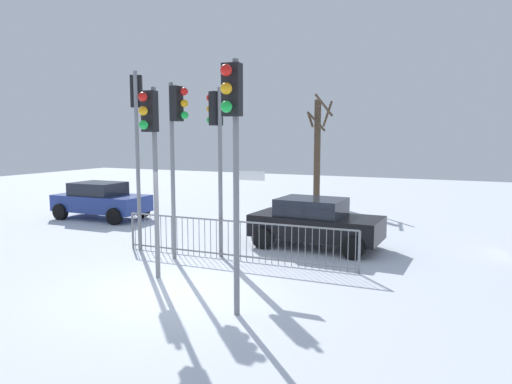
% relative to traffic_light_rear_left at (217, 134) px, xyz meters
% --- Properties ---
extents(ground_plane, '(60.00, 60.00, 0.00)m').
position_rel_traffic_light_rear_left_xyz_m(ground_plane, '(0.61, -2.89, -3.36)').
color(ground_plane, silver).
extents(traffic_light_rear_left, '(0.54, 0.38, 4.59)m').
position_rel_traffic_light_rear_left_xyz_m(traffic_light_rear_left, '(0.00, 0.00, 0.00)').
color(traffic_light_rear_left, slate).
rests_on(traffic_light_rear_left, ground).
extents(traffic_light_rear_right, '(0.57, 0.32, 4.69)m').
position_rel_traffic_light_rear_left_xyz_m(traffic_light_rear_right, '(-0.77, -0.77, 0.07)').
color(traffic_light_rear_right, slate).
rests_on(traffic_light_rear_right, ground).
extents(traffic_light_mid_right, '(0.34, 0.57, 4.64)m').
position_rel_traffic_light_rear_left_xyz_m(traffic_light_mid_right, '(2.44, -3.71, 0.03)').
color(traffic_light_mid_right, slate).
rests_on(traffic_light_mid_right, ground).
extents(traffic_light_foreground_right, '(0.42, 0.51, 5.12)m').
position_rel_traffic_light_rear_left_xyz_m(traffic_light_foreground_right, '(-2.44, -0.27, 0.37)').
color(traffic_light_foreground_right, slate).
rests_on(traffic_light_foreground_right, ground).
extents(traffic_light_foreground_left, '(0.33, 0.57, 4.39)m').
position_rel_traffic_light_rear_left_xyz_m(traffic_light_foreground_left, '(-0.26, -2.49, -0.14)').
color(traffic_light_foreground_left, slate).
rests_on(traffic_light_foreground_left, ground).
extents(direction_sign_post, '(0.79, 0.09, 2.70)m').
position_rel_traffic_light_rear_left_xyz_m(direction_sign_post, '(1.13, -0.91, -1.84)').
color(direction_sign_post, slate).
rests_on(direction_sign_post, ground).
extents(pedestrian_guard_railing, '(6.70, 0.31, 1.07)m').
position_rel_traffic_light_rear_left_xyz_m(pedestrian_guard_railing, '(0.61, -0.18, -2.81)').
color(pedestrian_guard_railing, slate).
rests_on(pedestrian_guard_railing, ground).
extents(car_blue_trailing, '(3.85, 2.02, 1.47)m').
position_rel_traffic_light_rear_left_xyz_m(car_blue_trailing, '(-7.18, 3.14, -2.59)').
color(car_blue_trailing, navy).
rests_on(car_blue_trailing, ground).
extents(car_black_far, '(3.86, 2.04, 1.47)m').
position_rel_traffic_light_rear_left_xyz_m(car_black_far, '(2.14, 2.08, -2.59)').
color(car_black_far, black).
rests_on(car_black_far, ground).
extents(bare_tree_left, '(1.39, 1.57, 5.36)m').
position_rel_traffic_light_rear_left_xyz_m(bare_tree_left, '(-0.67, 11.34, -0.60)').
color(bare_tree_left, '#473828').
rests_on(bare_tree_left, ground).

